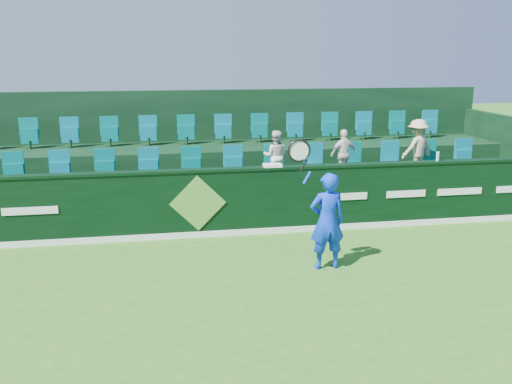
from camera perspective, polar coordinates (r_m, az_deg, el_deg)
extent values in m
plane|color=#2B6B19|center=(7.73, -3.45, -13.62)|extent=(60.00, 60.00, 0.00)
cube|color=black|center=(11.23, -5.87, -1.23)|extent=(16.00, 0.20, 1.30)
cube|color=black|center=(11.07, -5.96, 2.14)|extent=(16.00, 0.24, 0.05)
cube|color=white|center=(11.29, -5.75, -4.26)|extent=(16.00, 0.02, 0.12)
cube|color=#5A9736|center=(11.10, -5.83, -1.13)|extent=(1.10, 0.02, 1.10)
cube|color=white|center=(11.33, -21.67, -1.76)|extent=(1.00, 0.01, 0.14)
cube|color=white|center=(11.73, 9.44, -0.43)|extent=(0.70, 0.01, 0.14)
cube|color=white|center=(12.18, 14.78, -0.18)|extent=(0.85, 0.01, 0.14)
cube|color=white|center=(12.72, 19.70, 0.05)|extent=(1.00, 0.01, 0.14)
cube|color=white|center=(13.35, 24.18, 0.27)|extent=(0.70, 0.01, 0.14)
cube|color=black|center=(12.35, -6.23, -1.03)|extent=(16.00, 2.00, 0.80)
cube|color=black|center=(14.14, -6.79, 1.91)|extent=(16.00, 1.80, 1.30)
cube|color=black|center=(15.01, -7.09, 5.12)|extent=(16.00, 0.20, 2.60)
cube|color=black|center=(15.67, 23.68, 3.31)|extent=(0.20, 4.00, 2.00)
cube|color=#066E84|center=(12.58, -6.44, 2.51)|extent=(13.50, 0.50, 0.60)
cube|color=#066E84|center=(14.27, -6.97, 5.89)|extent=(13.50, 0.50, 0.60)
imported|color=#0D34DD|center=(9.56, 7.13, -2.90)|extent=(0.61, 0.42, 1.65)
cylinder|color=#143FBF|center=(9.16, 5.13, 1.45)|extent=(0.15, 0.04, 0.21)
cylinder|color=black|center=(9.10, 4.80, 2.66)|extent=(0.13, 0.03, 0.19)
torus|color=black|center=(9.04, 4.33, 4.14)|extent=(0.51, 0.04, 0.51)
cylinder|color=silver|center=(9.04, 4.33, 4.14)|extent=(0.42, 0.01, 0.42)
imported|color=silver|center=(12.40, 1.96, 3.63)|extent=(0.63, 0.55, 1.11)
imported|color=white|center=(12.81, 8.78, 3.77)|extent=(0.68, 0.39, 1.10)
imported|color=#C8B68D|center=(13.45, 15.83, 4.29)|extent=(0.94, 0.73, 1.29)
cube|color=white|center=(11.26, 1.66, 2.69)|extent=(0.36, 0.23, 0.05)
cylinder|color=silver|center=(12.43, 17.72, 3.43)|extent=(0.06, 0.06, 0.20)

